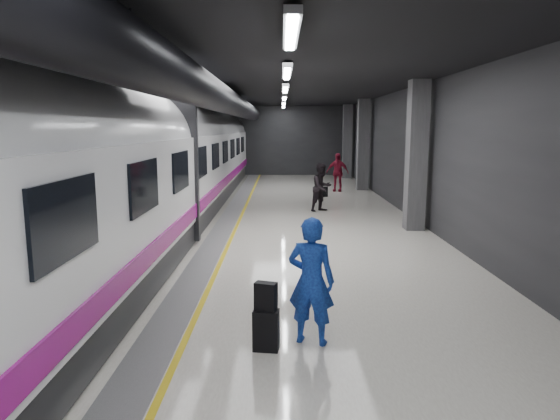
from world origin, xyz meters
TOP-DOWN VIEW (x-y plane):
  - ground at (0.00, 0.00)m, footprint 40.00×40.00m
  - platform_hall at (-0.29, 0.96)m, footprint 10.02×40.02m
  - train at (-3.25, -0.00)m, footprint 3.05×38.00m
  - traveler_main at (0.90, -6.24)m, footprint 0.78×0.63m
  - suitcase_main at (0.26, -6.48)m, footprint 0.38×0.27m
  - shoulder_bag at (0.25, -6.48)m, footprint 0.34×0.25m
  - traveler_far_a at (1.98, 5.34)m, footprint 1.12×1.08m
  - traveler_far_b at (3.23, 11.33)m, footprint 1.18×0.75m
  - suitcase_far at (2.41, 9.37)m, footprint 0.36×0.30m

SIDE VIEW (x-z plane):
  - ground at x=0.00m, z-range 0.00..0.00m
  - suitcase_far at x=2.41m, z-range 0.00..0.45m
  - suitcase_main at x=0.26m, z-range 0.00..0.58m
  - shoulder_bag at x=0.25m, z-range 0.58..0.98m
  - traveler_far_a at x=1.98m, z-range 0.00..1.81m
  - traveler_main at x=0.90m, z-range 0.00..1.87m
  - traveler_far_b at x=3.23m, z-range 0.00..1.87m
  - train at x=-3.25m, z-range 0.04..4.09m
  - platform_hall at x=-0.29m, z-range 1.28..5.79m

